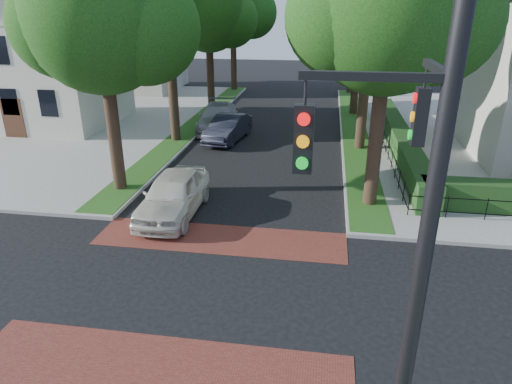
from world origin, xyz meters
TOP-DOWN VIEW (x-y plane):
  - ground at (0.00, 0.00)m, footprint 120.00×120.00m
  - sidewalk_nw at (-19.50, 19.00)m, footprint 30.00×30.00m
  - crosswalk_far at (0.00, 3.20)m, footprint 9.00×2.20m
  - crosswalk_near at (0.00, -3.20)m, footprint 9.00×2.20m
  - grass_strip_ne at (5.40, 19.10)m, footprint 1.60×29.80m
  - grass_strip_nw at (-5.40, 19.10)m, footprint 1.60×29.80m
  - tree_right_near at (5.60, 7.24)m, footprint 7.75×6.67m
  - tree_right_mid at (5.61, 15.25)m, footprint 8.25×7.09m
  - tree_right_far at (5.60, 24.22)m, footprint 7.25×6.23m
  - tree_right_back at (5.60, 33.23)m, footprint 7.50×6.45m
  - tree_left_near at (-5.40, 7.23)m, footprint 7.50×6.45m
  - tree_left_far at (-5.40, 24.22)m, footprint 7.00×6.02m
  - tree_left_back at (-5.40, 33.24)m, footprint 7.75×6.66m
  - hedge_main_road at (7.70, 15.00)m, footprint 1.00×18.00m
  - fence_main_road at (6.90, 15.00)m, footprint 0.06×18.00m
  - house_left_near at (-15.49, 17.99)m, footprint 10.00×9.00m
  - house_left_far at (-15.49, 31.99)m, footprint 10.00×9.00m
  - traffic_signal at (4.89, -4.41)m, footprint 2.17×2.00m
  - parked_car_front at (-2.30, 5.00)m, footprint 2.04×5.04m
  - parked_car_middle at (-2.41, 15.79)m, footprint 2.36×4.94m
  - parked_car_rear at (-3.60, 18.23)m, footprint 3.05×6.12m

SIDE VIEW (x-z plane):
  - ground at x=0.00m, z-range 0.00..0.00m
  - crosswalk_far at x=0.00m, z-range 0.00..0.01m
  - crosswalk_near at x=0.00m, z-range 0.00..0.01m
  - sidewalk_nw at x=-19.50m, z-range 0.00..0.15m
  - grass_strip_ne at x=5.40m, z-range 0.15..0.17m
  - grass_strip_nw at x=-5.40m, z-range 0.15..0.17m
  - fence_main_road at x=6.90m, z-range 0.15..1.05m
  - hedge_main_road at x=7.70m, z-range 0.15..1.35m
  - parked_car_middle at x=-2.41m, z-range 0.00..1.56m
  - parked_car_rear at x=-3.60m, z-range 0.00..1.71m
  - parked_car_front at x=-2.30m, z-range 0.00..1.72m
  - traffic_signal at x=4.89m, z-range 0.71..8.71m
  - house_left_near at x=-15.49m, z-range -0.03..10.11m
  - house_left_far at x=-15.49m, z-range -0.03..10.11m
  - tree_right_far at x=5.60m, z-range 2.04..11.78m
  - tree_left_far at x=-5.40m, z-range 2.19..12.05m
  - tree_right_back at x=5.60m, z-range 2.17..12.37m
  - tree_left_near at x=-5.40m, z-range 2.17..12.37m
  - tree_left_back at x=-5.40m, z-range 2.19..12.63m
  - tree_right_near at x=5.60m, z-range 2.30..12.96m
  - tree_right_mid at x=5.61m, z-range 2.38..13.60m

